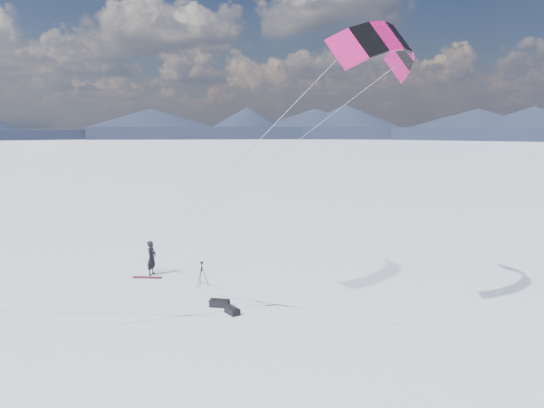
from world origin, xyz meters
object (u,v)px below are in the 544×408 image
Objects in this scene: snowkiter at (152,275)px; snowboard at (147,277)px; tripod at (202,270)px; gear_bag_b at (232,311)px; gear_bag_a at (220,303)px.

snowkiter is 0.59m from snowboard.
tripod reaches higher than gear_bag_b.
tripod is 1.56× the size of gear_bag_b.
snowboard is 7.25m from gear_bag_b.
snowkiter is 2.26× the size of gear_bag_b.
tripod reaches higher than gear_bag_a.
gear_bag_a is (2.62, -1.79, -0.65)m from tripod.
gear_bag_b is (3.65, -2.19, -0.67)m from tripod.
snowkiter is at bearing -177.37° from gear_bag_b.
snowkiter is 7.61m from gear_bag_b.
snowboard is 1.88× the size of gear_bag_b.
gear_bag_a is at bearing -127.69° from snowkiter.
gear_bag_b is (7.27, -2.25, 0.15)m from snowkiter.
tripod is at bearing 121.24° from gear_bag_a.
snowboard is at bearing 143.33° from gear_bag_a.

